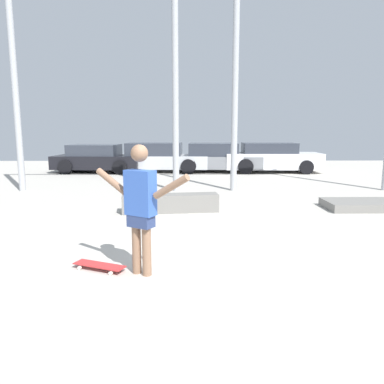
# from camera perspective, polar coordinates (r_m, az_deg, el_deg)

# --- Properties ---
(ground_plane) EXTENTS (36.00, 36.00, 0.00)m
(ground_plane) POSITION_cam_1_polar(r_m,az_deg,el_deg) (5.68, 5.04, -10.56)
(ground_plane) COLOR #B2ADA3
(skateboarder) EXTENTS (1.33, 0.83, 1.76)m
(skateboarder) POSITION_cam_1_polar(r_m,az_deg,el_deg) (4.99, -7.85, -1.69)
(skateboarder) COLOR #8C664C
(skateboarder) RESTS_ON ground_plane
(skateboard) EXTENTS (0.79, 0.50, 0.08)m
(skateboard) POSITION_cam_1_polar(r_m,az_deg,el_deg) (5.50, -13.92, -10.80)
(skateboard) COLOR red
(skateboard) RESTS_ON ground_plane
(grind_box) EXTENTS (2.31, 0.73, 0.42)m
(grind_box) POSITION_cam_1_polar(r_m,az_deg,el_deg) (8.91, -3.30, -1.71)
(grind_box) COLOR slate
(grind_box) RESTS_ON ground_plane
(canopy_support_left) EXTENTS (5.11, 0.20, 5.97)m
(canopy_support_left) POSITION_cam_1_polar(r_m,az_deg,el_deg) (12.31, -14.58, 16.93)
(canopy_support_left) COLOR #A5A8AD
(canopy_support_left) RESTS_ON ground_plane
(canopy_support_right) EXTENTS (5.11, 0.20, 5.97)m
(canopy_support_right) POSITION_cam_1_polar(r_m,az_deg,el_deg) (12.61, 18.23, 16.58)
(canopy_support_right) COLOR #A5A8AD
(canopy_support_right) RESTS_ON ground_plane
(parked_car_black) EXTENTS (4.02, 2.19, 1.25)m
(parked_car_black) POSITION_cam_1_polar(r_m,az_deg,el_deg) (17.71, -14.20, 4.95)
(parked_car_black) COLOR black
(parked_car_black) RESTS_ON ground_plane
(parked_car_silver) EXTENTS (4.57, 2.10, 1.33)m
(parked_car_silver) POSITION_cam_1_polar(r_m,az_deg,el_deg) (17.39, -5.30, 5.22)
(parked_car_silver) COLOR #B7BABF
(parked_car_silver) RESTS_ON ground_plane
(parked_car_grey) EXTENTS (4.17, 2.24, 1.32)m
(parked_car_grey) POSITION_cam_1_polar(r_m,az_deg,el_deg) (17.33, 3.70, 5.21)
(parked_car_grey) COLOR slate
(parked_car_grey) RESTS_ON ground_plane
(parked_car_white) EXTENTS (4.33, 1.91, 1.33)m
(parked_car_white) POSITION_cam_1_polar(r_m,az_deg,el_deg) (17.50, 12.01, 5.10)
(parked_car_white) COLOR white
(parked_car_white) RESTS_ON ground_plane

